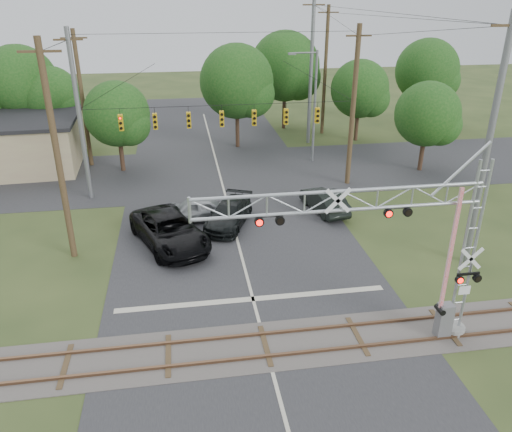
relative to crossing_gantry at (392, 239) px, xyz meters
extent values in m
plane|color=#2F3E1D|center=(-4.81, -1.63, -4.84)|extent=(160.00, 160.00, 0.00)
cube|color=#2A2A2C|center=(-4.81, 8.37, -4.83)|extent=(14.00, 90.00, 0.02)
cube|color=#2A2A2C|center=(-4.81, 22.37, -4.83)|extent=(90.00, 12.00, 0.02)
cube|color=#504A46|center=(-4.81, 0.37, -4.82)|extent=(90.00, 3.20, 0.05)
cube|color=brown|center=(-4.81, -0.35, -4.75)|extent=(90.00, 0.12, 0.14)
cube|color=brown|center=(-4.81, 1.09, -4.75)|extent=(90.00, 0.12, 0.14)
cylinder|color=gray|center=(3.39, 0.07, -4.68)|extent=(0.98, 0.98, 0.33)
cube|color=silver|center=(3.34, -0.26, -2.50)|extent=(0.49, 0.03, 0.38)
cube|color=slate|center=(2.74, -0.15, -4.03)|extent=(0.60, 0.49, 1.63)
cube|color=red|center=(2.47, -0.15, -0.71)|extent=(0.15, 0.10, 5.44)
cylinder|color=slate|center=(-14.31, 18.37, 0.91)|extent=(0.32, 0.32, 11.50)
cylinder|color=#41311E|center=(4.69, 18.37, 0.91)|extent=(0.36, 0.36, 11.50)
cylinder|color=black|center=(-4.81, 18.37, 1.45)|extent=(19.00, 0.03, 0.03)
cube|color=#CA9C0E|center=(-11.67, 18.37, 0.50)|extent=(0.30, 0.30, 1.10)
cube|color=#CA9C0E|center=(-9.38, 18.37, 0.50)|extent=(0.30, 0.30, 1.10)
cube|color=#CA9C0E|center=(-7.09, 18.37, 0.50)|extent=(0.30, 0.30, 1.10)
cube|color=#CA9C0E|center=(-4.81, 18.37, 0.50)|extent=(0.30, 0.30, 1.10)
cube|color=#CA9C0E|center=(-2.52, 18.37, 0.50)|extent=(0.30, 0.30, 1.10)
cube|color=#CA9C0E|center=(-0.24, 18.37, 0.50)|extent=(0.30, 0.30, 1.10)
cube|color=#CA9C0E|center=(2.05, 18.37, 0.50)|extent=(0.30, 0.30, 1.10)
imported|color=black|center=(-8.71, 10.20, -3.93)|extent=(5.21, 7.22, 1.82)
imported|color=black|center=(-5.06, 12.32, -4.10)|extent=(3.90, 5.50, 1.48)
imported|color=#929699|center=(-6.45, 13.43, -4.09)|extent=(4.40, 1.78, 1.50)
imported|color=black|center=(1.45, 13.51, -4.09)|extent=(2.45, 4.81, 1.51)
cylinder|color=slate|center=(3.43, 24.08, -0.24)|extent=(0.20, 0.20, 9.21)
cylinder|color=slate|center=(2.41, 24.08, 4.16)|extent=(2.05, 0.12, 0.12)
cube|color=slate|center=(1.38, 24.08, 4.11)|extent=(0.61, 0.26, 0.15)
cylinder|color=#41311E|center=(-15.31, 25.92, 0.60)|extent=(0.34, 0.34, 10.89)
cube|color=#41311E|center=(-15.31, 25.92, 5.35)|extent=(2.00, 0.12, 0.12)
cylinder|color=slate|center=(4.49, 29.68, 1.69)|extent=(0.34, 0.34, 13.06)
cube|color=#41311E|center=(4.49, 29.68, 7.52)|extent=(2.00, 0.12, 0.12)
cylinder|color=#41311E|center=(-14.03, 9.70, 0.96)|extent=(0.34, 0.34, 11.61)
cube|color=#41311E|center=(-14.03, 9.70, 6.07)|extent=(2.00, 0.12, 0.12)
cylinder|color=slate|center=(7.24, 5.75, 1.55)|extent=(0.34, 0.34, 12.79)
cube|color=#41311E|center=(7.24, 5.75, 7.25)|extent=(2.00, 0.12, 0.12)
cylinder|color=#41311E|center=(6.80, 32.95, 1.31)|extent=(0.34, 0.34, 12.31)
cube|color=#41311E|center=(6.80, 32.95, 6.77)|extent=(2.00, 0.12, 0.12)
cylinder|color=#3B271B|center=(-21.66, 32.50, -2.72)|extent=(0.36, 0.36, 4.25)
sphere|color=#154313|center=(-21.66, 32.50, 1.14)|extent=(6.56, 6.56, 6.56)
cylinder|color=#3B271B|center=(-19.07, 31.75, -3.13)|extent=(0.36, 0.36, 3.42)
sphere|color=#154313|center=(-19.07, 31.75, -0.02)|extent=(5.28, 5.28, 5.28)
cylinder|color=#3B271B|center=(-12.55, 24.08, -3.18)|extent=(0.36, 0.36, 3.32)
sphere|color=#154313|center=(-12.55, 24.08, -0.17)|extent=(5.12, 5.12, 5.12)
cylinder|color=#3B271B|center=(-2.42, 29.40, -2.69)|extent=(0.36, 0.36, 4.30)
sphere|color=#154313|center=(-2.42, 29.40, 1.21)|extent=(6.64, 6.64, 6.64)
cylinder|color=#3B271B|center=(3.30, 35.53, -2.56)|extent=(0.36, 0.36, 4.57)
sphere|color=#154313|center=(3.30, 35.53, 1.59)|extent=(7.06, 7.06, 7.06)
cylinder|color=#3B271B|center=(9.36, 29.85, -3.07)|extent=(0.36, 0.36, 3.54)
sphere|color=#154313|center=(9.36, 29.85, 0.15)|extent=(5.47, 5.47, 5.47)
cylinder|color=#3B271B|center=(11.57, 20.39, -3.19)|extent=(0.36, 0.36, 3.30)
sphere|color=#154313|center=(11.57, 20.39, -0.20)|extent=(5.09, 5.09, 5.09)
cylinder|color=#3B271B|center=(18.08, 34.05, -2.74)|extent=(0.36, 0.36, 4.19)
sphere|color=#154313|center=(18.08, 34.05, 1.07)|extent=(6.48, 6.48, 6.48)
camera|label=1|loc=(-7.77, -16.02, 8.70)|focal=35.00mm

